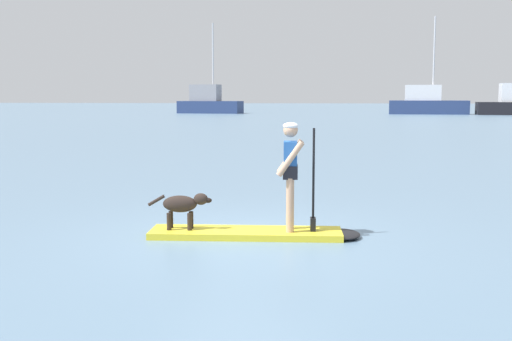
% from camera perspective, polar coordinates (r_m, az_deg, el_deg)
% --- Properties ---
extents(ground_plane, '(400.00, 400.00, 0.00)m').
position_cam_1_polar(ground_plane, '(9.67, -0.93, -5.99)').
color(ground_plane, slate).
extents(paddleboard, '(3.26, 1.04, 0.10)m').
position_cam_1_polar(paddleboard, '(9.65, 0.41, -5.72)').
color(paddleboard, yellow).
rests_on(paddleboard, ground_plane).
extents(person_paddler, '(0.63, 0.51, 1.65)m').
position_cam_1_polar(person_paddler, '(9.47, 3.23, 0.20)').
color(person_paddler, tan).
rests_on(person_paddler, paddleboard).
extents(dog, '(0.99, 0.27, 0.56)m').
position_cam_1_polar(dog, '(9.69, -6.64, -3.14)').
color(dog, '#2D231E').
rests_on(dog, paddleboard).
extents(moored_boat_far_starboard, '(8.54, 3.85, 11.53)m').
position_cam_1_polar(moored_boat_far_starboard, '(82.18, -4.31, 6.19)').
color(moored_boat_far_starboard, navy).
rests_on(moored_boat_far_starboard, ground_plane).
extents(moored_boat_center, '(9.63, 3.25, 11.85)m').
position_cam_1_polar(moored_boat_center, '(80.45, 15.27, 5.94)').
color(moored_boat_center, navy).
rests_on(moored_boat_center, ground_plane).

